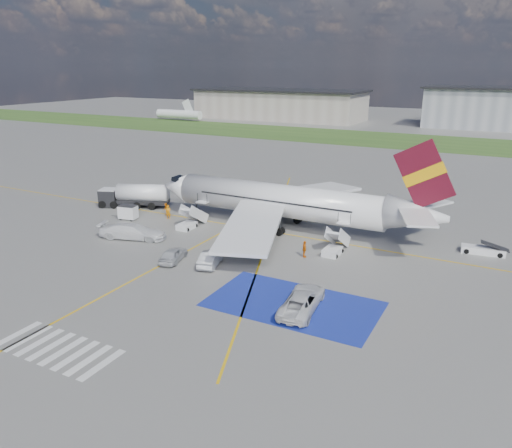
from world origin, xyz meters
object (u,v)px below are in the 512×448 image
at_px(car_silver_a, 173,254).
at_px(van_white_a, 302,297).
at_px(airliner, 290,202).
at_px(belt_loader, 483,251).
at_px(fuel_tanker, 135,197).
at_px(van_white_b, 132,229).
at_px(gpu_cart, 128,213).
at_px(car_silver_b, 211,258).

xyz_separation_m(car_silver_a, van_white_a, (15.52, -3.45, 0.29)).
height_order(airliner, belt_loader, airliner).
distance_m(fuel_tanker, van_white_b, 13.58).
height_order(gpu_cart, van_white_b, van_white_b).
height_order(fuel_tanker, belt_loader, fuel_tanker).
height_order(belt_loader, van_white_a, van_white_a).
bearing_deg(belt_loader, car_silver_a, -154.91).
relative_size(airliner, belt_loader, 7.79).
xyz_separation_m(airliner, car_silver_b, (-2.13, -14.03, -2.64)).
xyz_separation_m(car_silver_a, van_white_b, (-8.30, 3.41, 0.42)).
relative_size(fuel_tanker, van_white_b, 1.68).
bearing_deg(van_white_b, gpu_cart, 29.10).
relative_size(airliner, car_silver_a, 8.66).
distance_m(fuel_tanker, gpu_cart, 5.96).
height_order(fuel_tanker, van_white_a, fuel_tanker).
height_order(gpu_cart, car_silver_a, gpu_cart).
bearing_deg(car_silver_b, car_silver_a, -2.09).
xyz_separation_m(gpu_cart, belt_loader, (41.27, 8.14, -0.50)).
height_order(fuel_tanker, car_silver_a, fuel_tanker).
bearing_deg(van_white_a, van_white_b, -23.01).
relative_size(car_silver_a, car_silver_b, 0.94).
distance_m(gpu_cart, car_silver_b, 19.39).
distance_m(airliner, fuel_tanker, 23.17).
bearing_deg(van_white_b, van_white_a, -122.34).
distance_m(car_silver_b, van_white_a, 12.42).
bearing_deg(van_white_a, car_silver_b, -27.68).
height_order(fuel_tanker, car_silver_b, fuel_tanker).
bearing_deg(van_white_b, airliner, -67.41).
relative_size(belt_loader, car_silver_a, 1.11).
relative_size(car_silver_b, van_white_b, 0.78).
bearing_deg(car_silver_a, fuel_tanker, -52.95).
distance_m(fuel_tanker, belt_loader, 44.59).
bearing_deg(van_white_a, belt_loader, -127.25).
bearing_deg(fuel_tanker, van_white_a, -49.28).
bearing_deg(car_silver_a, gpu_cart, -46.44).
height_order(car_silver_a, van_white_a, van_white_a).
distance_m(gpu_cart, van_white_b, 7.73).
xyz_separation_m(fuel_tanker, gpu_cart, (3.20, -5.00, -0.52)).
distance_m(airliner, van_white_b, 18.57).
height_order(belt_loader, van_white_b, van_white_b).
bearing_deg(fuel_tanker, airliner, -18.45).
xyz_separation_m(gpu_cart, van_white_a, (29.33, -12.29, 0.17)).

